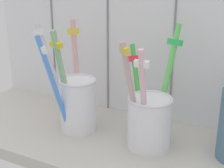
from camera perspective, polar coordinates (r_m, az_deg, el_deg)
name	(u,v)px	position (r cm, az deg, el deg)	size (l,w,h in cm)	color
counter_slab	(111,143)	(56.67, -0.25, -10.09)	(64.00, 22.00, 2.00)	#BCB7AD
tile_wall_back	(142,5)	(60.55, 5.22, 13.25)	(64.00, 2.20, 45.00)	white
toothbrush_cup_left	(76,100)	(57.42, -6.14, -2.68)	(10.81, 11.86, 18.31)	white
toothbrush_cup_right	(149,118)	(52.09, 6.35, -5.70)	(8.88, 11.97, 18.61)	white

